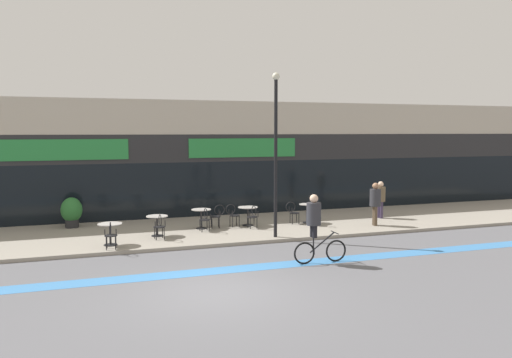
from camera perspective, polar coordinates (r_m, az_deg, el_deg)
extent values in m
plane|color=#5B5B60|center=(12.37, -4.47, -12.75)|extent=(120.00, 120.00, 0.00)
cube|color=gray|center=(19.24, -9.78, -5.99)|extent=(40.00, 5.50, 0.12)
cube|color=#B2A899|center=(23.60, -11.65, 2.31)|extent=(40.00, 4.00, 5.20)
cube|color=black|center=(21.77, -10.96, -1.32)|extent=(38.80, 0.10, 2.40)
cube|color=#232326|center=(21.65, -11.05, 3.42)|extent=(39.20, 0.14, 1.20)
cube|color=#237A38|center=(21.41, -21.04, 3.14)|extent=(4.97, 0.08, 0.84)
cube|color=#237A38|center=(22.38, -1.45, 3.59)|extent=(4.97, 0.08, 0.84)
cube|color=#3D7AB7|center=(14.02, -6.27, -10.53)|extent=(36.00, 0.70, 0.01)
cylinder|color=black|center=(17.25, -16.28, -7.23)|extent=(0.44, 0.44, 0.02)
cylinder|color=black|center=(17.18, -16.31, -6.13)|extent=(0.07, 0.07, 0.70)
cylinder|color=#ADA8A3|center=(17.11, -16.35, -4.94)|extent=(0.79, 0.79, 0.02)
cylinder|color=black|center=(18.31, -11.21, -6.38)|extent=(0.42, 0.42, 0.02)
cylinder|color=black|center=(18.25, -11.23, -5.33)|extent=(0.07, 0.07, 0.71)
cylinder|color=#ADA8A3|center=(18.18, -11.25, -4.19)|extent=(0.77, 0.77, 0.02)
cylinder|color=black|center=(19.42, -6.26, -5.62)|extent=(0.41, 0.41, 0.02)
cylinder|color=black|center=(19.36, -6.27, -4.59)|extent=(0.07, 0.07, 0.73)
cylinder|color=#ADA8A3|center=(19.30, -6.28, -3.49)|extent=(0.75, 0.75, 0.02)
cylinder|color=black|center=(19.92, -0.93, -5.31)|extent=(0.43, 0.43, 0.02)
cylinder|color=black|center=(19.86, -0.93, -4.32)|extent=(0.07, 0.07, 0.72)
cylinder|color=#ADA8A3|center=(19.80, -0.94, -3.25)|extent=(0.79, 0.79, 0.02)
cylinder|color=black|center=(20.61, 5.83, -4.97)|extent=(0.35, 0.35, 0.02)
cylinder|color=black|center=(20.54, 5.84, -3.97)|extent=(0.07, 0.07, 0.75)
cylinder|color=#ADA8A3|center=(20.48, 5.85, -2.89)|extent=(0.63, 0.63, 0.02)
cylinder|color=black|center=(16.62, -16.24, -6.22)|extent=(0.44, 0.44, 0.03)
cylinder|color=black|center=(16.82, -16.67, -6.88)|extent=(0.03, 0.03, 0.42)
cylinder|color=black|center=(16.80, -15.71, -6.87)|extent=(0.03, 0.03, 0.42)
cylinder|color=black|center=(16.54, -16.74, -7.09)|extent=(0.03, 0.03, 0.42)
cylinder|color=black|center=(16.52, -15.76, -7.07)|extent=(0.03, 0.03, 0.42)
torus|color=black|center=(16.41, -16.31, -5.44)|extent=(0.07, 0.41, 0.41)
cylinder|color=black|center=(16.44, -16.89, -5.91)|extent=(0.03, 0.03, 0.23)
cylinder|color=black|center=(16.42, -15.69, -5.89)|extent=(0.03, 0.03, 0.23)
cylinder|color=black|center=(17.69, -11.01, -5.39)|extent=(0.43, 0.43, 0.03)
cylinder|color=black|center=(17.85, -11.53, -6.05)|extent=(0.03, 0.03, 0.42)
cylinder|color=black|center=(17.90, -10.65, -5.99)|extent=(0.03, 0.03, 0.42)
cylinder|color=black|center=(17.58, -11.35, -6.22)|extent=(0.03, 0.03, 0.42)
cylinder|color=black|center=(17.63, -10.45, -6.17)|extent=(0.03, 0.03, 0.42)
torus|color=black|center=(17.48, -10.91, -4.65)|extent=(0.06, 0.41, 0.41)
cylinder|color=black|center=(17.47, -11.45, -5.11)|extent=(0.03, 0.03, 0.23)
cylinder|color=black|center=(17.54, -10.35, -5.05)|extent=(0.03, 0.03, 0.23)
cylinder|color=black|center=(18.82, -5.91, -4.67)|extent=(0.43, 0.43, 0.03)
cylinder|color=black|center=(18.95, -6.43, -5.29)|extent=(0.03, 0.03, 0.42)
cylinder|color=black|center=(19.03, -5.62, -5.24)|extent=(0.03, 0.03, 0.42)
cylinder|color=black|center=(18.69, -6.20, -5.44)|extent=(0.03, 0.03, 0.42)
cylinder|color=black|center=(18.77, -5.37, -5.39)|extent=(0.03, 0.03, 0.42)
torus|color=black|center=(18.61, -5.77, -3.96)|extent=(0.06, 0.41, 0.41)
cylinder|color=black|center=(18.59, -6.27, -4.40)|extent=(0.03, 0.03, 0.23)
cylinder|color=black|center=(18.68, -5.26, -4.34)|extent=(0.03, 0.03, 0.23)
cylinder|color=black|center=(19.47, -4.69, -4.31)|extent=(0.45, 0.45, 0.03)
cylinder|color=black|center=(19.36, -5.05, -5.05)|extent=(0.03, 0.03, 0.42)
cylinder|color=black|center=(19.63, -5.13, -4.90)|extent=(0.03, 0.03, 0.42)
cylinder|color=black|center=(19.39, -4.22, -5.03)|extent=(0.03, 0.03, 0.42)
cylinder|color=black|center=(19.66, -4.32, -4.88)|extent=(0.03, 0.03, 0.42)
torus|color=black|center=(19.45, -4.19, -3.54)|extent=(0.41, 0.08, 0.41)
cylinder|color=black|center=(19.30, -4.13, -4.01)|extent=(0.03, 0.03, 0.23)
cylinder|color=black|center=(19.63, -4.25, -3.85)|extent=(0.03, 0.03, 0.23)
cylinder|color=black|center=(19.33, -0.44, -4.37)|extent=(0.44, 0.44, 0.03)
cylinder|color=black|center=(19.44, -0.98, -4.98)|extent=(0.03, 0.03, 0.42)
cylinder|color=black|center=(19.55, -0.23, -4.92)|extent=(0.03, 0.03, 0.42)
cylinder|color=black|center=(19.19, -0.66, -5.12)|extent=(0.03, 0.03, 0.42)
cylinder|color=black|center=(19.30, 0.11, -5.06)|extent=(0.03, 0.03, 0.42)
torus|color=black|center=(19.13, -0.24, -3.67)|extent=(0.07, 0.41, 0.41)
cylinder|color=black|center=(19.09, -0.71, -4.11)|extent=(0.03, 0.03, 0.23)
cylinder|color=black|center=(19.22, 0.23, -4.04)|extent=(0.03, 0.03, 0.23)
cylinder|color=black|center=(19.69, -2.46, -4.19)|extent=(0.45, 0.45, 0.03)
cylinder|color=black|center=(19.91, -2.25, -4.74)|extent=(0.03, 0.03, 0.42)
cylinder|color=black|center=(19.65, -1.92, -4.87)|extent=(0.03, 0.03, 0.42)
cylinder|color=black|center=(19.80, -3.00, -4.80)|extent=(0.03, 0.03, 0.42)
cylinder|color=black|center=(19.55, -2.68, -4.93)|extent=(0.03, 0.03, 0.42)
torus|color=black|center=(19.58, -2.93, -3.47)|extent=(0.41, 0.08, 0.41)
cylinder|color=black|center=(19.76, -3.12, -3.78)|extent=(0.03, 0.03, 0.23)
cylinder|color=black|center=(19.45, -2.73, -3.93)|extent=(0.03, 0.03, 0.23)
cylinder|color=black|center=(20.04, 6.49, -4.05)|extent=(0.41, 0.41, 0.03)
cylinder|color=black|center=(20.15, 5.96, -4.64)|extent=(0.03, 0.03, 0.42)
cylinder|color=black|center=(20.26, 6.69, -4.59)|extent=(0.03, 0.03, 0.42)
cylinder|color=black|center=(19.90, 6.27, -4.77)|extent=(0.03, 0.03, 0.42)
cylinder|color=black|center=(20.01, 7.01, -4.72)|extent=(0.03, 0.03, 0.42)
torus|color=black|center=(19.85, 6.70, -3.38)|extent=(0.04, 0.41, 0.41)
cylinder|color=black|center=(19.80, 6.24, -3.79)|extent=(0.03, 0.03, 0.23)
cylinder|color=black|center=(19.94, 7.14, -3.73)|extent=(0.03, 0.03, 0.23)
cylinder|color=black|center=(20.32, 4.42, -3.90)|extent=(0.43, 0.43, 0.03)
cylinder|color=black|center=(20.53, 4.66, -4.44)|extent=(0.03, 0.03, 0.42)
cylinder|color=black|center=(20.27, 4.92, -4.57)|extent=(0.03, 0.03, 0.42)
cylinder|color=black|center=(20.44, 3.92, -4.48)|extent=(0.03, 0.03, 0.42)
cylinder|color=black|center=(20.18, 4.17, -4.61)|extent=(0.03, 0.03, 0.42)
torus|color=black|center=(20.22, 3.97, -3.19)|extent=(0.41, 0.05, 0.41)
cylinder|color=black|center=(20.40, 3.82, -3.49)|extent=(0.03, 0.03, 0.23)
cylinder|color=black|center=(20.08, 4.13, -3.64)|extent=(0.03, 0.03, 0.23)
cylinder|color=#232326|center=(20.79, -20.29, -4.74)|extent=(0.51, 0.51, 0.35)
ellipsoid|color=#28662D|center=(20.71, -20.33, -3.32)|extent=(0.81, 0.81, 0.97)
cylinder|color=black|center=(17.47, 2.26, 2.30)|extent=(0.12, 0.12, 5.55)
sphere|color=beige|center=(17.55, 2.30, 11.64)|extent=(0.26, 0.26, 0.26)
torus|color=black|center=(15.14, 9.12, -8.10)|extent=(0.65, 0.07, 0.65)
torus|color=black|center=(14.73, 5.55, -8.44)|extent=(0.65, 0.07, 0.65)
cylinder|color=black|center=(14.88, 7.55, -7.21)|extent=(0.79, 0.06, 0.59)
cylinder|color=black|center=(14.78, 6.58, -7.48)|extent=(0.04, 0.04, 0.46)
cylinder|color=black|center=(15.00, 8.98, -6.05)|extent=(0.04, 0.48, 0.03)
cylinder|color=black|center=(14.77, 6.47, -5.87)|extent=(0.15, 0.15, 0.36)
cylinder|color=black|center=(14.62, 6.73, -5.99)|extent=(0.15, 0.15, 0.36)
cylinder|color=#2D2D33|center=(14.61, 6.62, -3.98)|extent=(0.43, 0.43, 0.65)
sphere|color=beige|center=(14.54, 6.64, -2.24)|extent=(0.25, 0.25, 0.25)
cylinder|color=#382D47|center=(22.28, 13.88, -3.40)|extent=(0.16, 0.16, 0.73)
cylinder|color=#382D47|center=(22.16, 14.14, -3.45)|extent=(0.16, 0.16, 0.73)
cylinder|color=brown|center=(22.13, 14.05, -1.69)|extent=(0.46, 0.46, 0.63)
sphere|color=beige|center=(22.08, 14.07, -0.57)|extent=(0.24, 0.24, 0.24)
cylinder|color=#4C3D2D|center=(20.37, 13.49, -4.14)|extent=(0.19, 0.19, 0.78)
cylinder|color=#4C3D2D|center=(20.53, 13.36, -4.06)|extent=(0.19, 0.19, 0.78)
cylinder|color=#2D2D33|center=(20.35, 13.47, -2.08)|extent=(0.54, 0.54, 0.68)
sphere|color=#9E7051|center=(20.29, 13.50, -0.78)|extent=(0.25, 0.25, 0.25)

